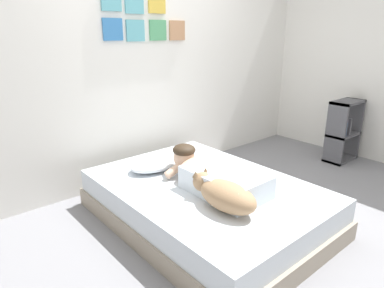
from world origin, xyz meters
The scene contains 10 objects.
ground_plane centered at (0.00, 0.00, 0.00)m, with size 13.36×13.36×0.00m, color gray.
back_wall centered at (0.00, 1.35, 1.25)m, with size 4.68×0.12×2.50m.
side_wall_right centered at (2.39, 0.15, 1.25)m, with size 0.10×5.60×2.50m, color silver.
bed centered at (-0.22, 0.16, 0.17)m, with size 1.38×1.94×0.34m.
pillow centered at (-0.35, 0.69, 0.40)m, with size 0.52×0.32×0.11m, color silver.
person_lying centered at (-0.22, 0.08, 0.45)m, with size 0.43×0.92×0.27m.
dog centered at (-0.40, -0.21, 0.44)m, with size 0.26×0.57×0.21m.
coffee_cup centered at (0.01, 0.55, 0.38)m, with size 0.12×0.09×0.07m.
cell_phone centered at (-0.22, 0.31, 0.34)m, with size 0.07×0.14×0.01m, color black.
bookshelf centered at (2.02, 0.13, 0.38)m, with size 0.45×0.24×0.75m.
Camera 1 is at (-1.97, -1.71, 1.53)m, focal length 31.82 mm.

